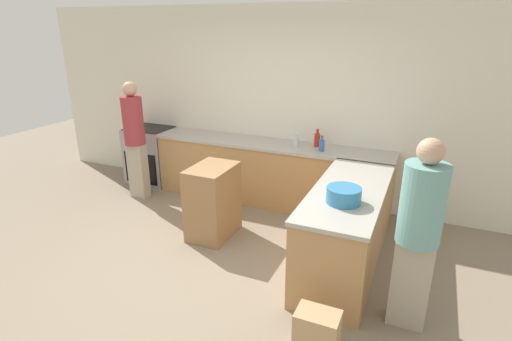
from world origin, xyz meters
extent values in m
plane|color=gray|center=(0.00, 0.00, 0.00)|extent=(14.00, 14.00, 0.00)
cube|color=silver|center=(0.00, 2.22, 1.35)|extent=(8.00, 0.06, 2.70)
cube|color=tan|center=(0.00, 1.90, 0.42)|extent=(3.36, 0.58, 0.85)
cube|color=#ADA89E|center=(0.00, 1.90, 0.87)|extent=(3.39, 0.61, 0.04)
cube|color=tan|center=(1.35, 0.69, 0.42)|extent=(0.66, 1.84, 0.85)
cube|color=#ADA89E|center=(1.35, 0.69, 0.87)|extent=(0.69, 1.87, 0.04)
cube|color=#99999E|center=(-2.05, 1.90, 0.44)|extent=(0.71, 0.58, 0.89)
cube|color=black|center=(-2.05, 1.60, 0.31)|extent=(0.60, 0.01, 0.50)
cube|color=black|center=(-2.05, 1.90, 0.89)|extent=(0.65, 0.53, 0.01)
cube|color=#997047|center=(-0.25, 0.72, 0.44)|extent=(0.45, 0.64, 0.88)
cylinder|color=teal|center=(1.36, 0.33, 0.96)|extent=(0.32, 0.32, 0.15)
cylinder|color=red|center=(0.65, 2.00, 0.97)|extent=(0.08, 0.08, 0.17)
cylinder|color=red|center=(0.65, 2.00, 1.09)|extent=(0.04, 0.04, 0.07)
cylinder|color=#386BB7|center=(0.76, 1.82, 0.96)|extent=(0.07, 0.07, 0.15)
cylinder|color=#386BB7|center=(0.76, 1.82, 1.06)|extent=(0.03, 0.03, 0.06)
cylinder|color=silver|center=(0.38, 1.91, 0.95)|extent=(0.09, 0.09, 0.13)
cylinder|color=silver|center=(0.38, 1.91, 1.04)|extent=(0.04, 0.04, 0.05)
cube|color=#ADA38E|center=(-1.83, 1.30, 0.41)|extent=(0.26, 0.16, 0.82)
cylinder|color=#993338|center=(-1.83, 1.30, 1.16)|extent=(0.29, 0.29, 0.68)
sphere|color=tan|center=(-1.83, 1.30, 1.60)|extent=(0.20, 0.20, 0.20)
cube|color=#ADA38E|center=(2.02, 0.04, 0.39)|extent=(0.30, 0.19, 0.79)
cylinder|color=#6BA39E|center=(2.02, 0.04, 1.12)|extent=(0.34, 0.34, 0.65)
sphere|color=tan|center=(2.02, 0.04, 1.54)|extent=(0.20, 0.20, 0.20)
cube|color=tan|center=(1.41, -0.59, 0.18)|extent=(0.34, 0.23, 0.36)
camera|label=1|loc=(1.98, -3.04, 2.41)|focal=28.00mm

